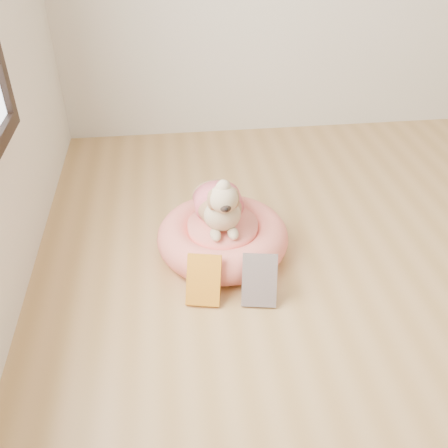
{
  "coord_description": "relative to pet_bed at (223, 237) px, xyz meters",
  "views": [
    {
      "loc": [
        -1.34,
        -0.99,
        1.49
      ],
      "look_at": [
        -1.11,
        0.84,
        0.19
      ],
      "focal_mm": 40.0,
      "sensor_mm": 36.0,
      "label": 1
    }
  ],
  "objects": [
    {
      "name": "pet_bed",
      "position": [
        0.0,
        0.0,
        0.0
      ],
      "size": [
        0.62,
        0.62,
        0.16
      ],
      "color": "#F97461",
      "rests_on": "floor"
    },
    {
      "name": "book_white",
      "position": [
        0.11,
        -0.35,
        0.03
      ],
      "size": [
        0.17,
        0.15,
        0.21
      ],
      "primitive_type": "cube",
      "rotation": [
        -0.5,
        0.0,
        -0.18
      ],
      "color": "silver",
      "rests_on": "floor"
    },
    {
      "name": "dog",
      "position": [
        -0.01,
        0.01,
        0.23
      ],
      "size": [
        0.29,
        0.4,
        0.29
      ],
      "primitive_type": null,
      "rotation": [
        0.0,
        0.0,
        0.04
      ],
      "color": "brown",
      "rests_on": "pet_bed"
    },
    {
      "name": "book_yellow",
      "position": [
        -0.12,
        -0.32,
        0.02
      ],
      "size": [
        0.17,
        0.16,
        0.2
      ],
      "primitive_type": "cube",
      "rotation": [
        -0.55,
        0.0,
        -0.22
      ],
      "color": "yellow",
      "rests_on": "floor"
    }
  ]
}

